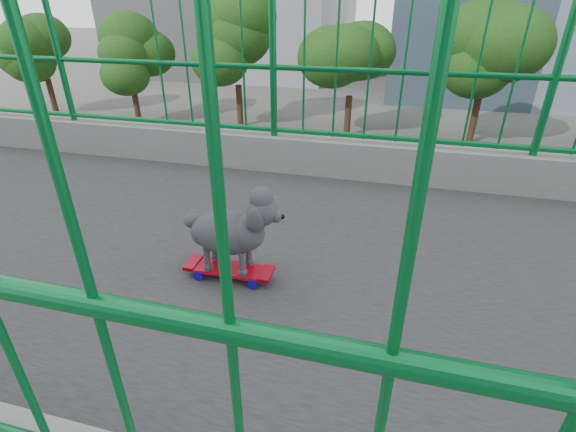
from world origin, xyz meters
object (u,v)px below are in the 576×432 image
(skateboard, at_px, (229,270))
(car_5, at_px, (1,275))
(poodle, at_px, (231,229))
(car_3, at_px, (385,190))
(car_2, at_px, (104,189))
(car_4, at_px, (314,159))
(car_1, at_px, (43,220))

(skateboard, distance_m, car_5, 13.85)
(poodle, distance_m, car_3, 17.15)
(car_2, distance_m, car_4, 10.59)
(car_1, xyz_separation_m, car_4, (-9.60, 8.77, -0.05))
(skateboard, xyz_separation_m, car_2, (-12.60, -11.58, -6.28))
(skateboard, xyz_separation_m, car_5, (-6.20, -10.63, -6.36))
(car_1, xyz_separation_m, car_2, (-3.20, 0.34, -0.01))
(skateboard, height_order, car_5, skateboard)
(skateboard, bearing_deg, car_5, -120.49)
(car_1, distance_m, car_5, 3.45)
(car_2, distance_m, car_5, 6.47)
(car_2, bearing_deg, car_5, -171.51)
(car_5, bearing_deg, car_2, -171.51)
(skateboard, height_order, car_1, skateboard)
(car_1, bearing_deg, car_4, 137.57)
(skateboard, bearing_deg, car_1, -128.47)
(car_1, bearing_deg, car_2, 173.91)
(car_2, relative_size, car_4, 1.29)
(skateboard, height_order, car_2, skateboard)
(car_1, distance_m, car_2, 3.22)
(car_3, bearing_deg, car_2, 104.47)
(poodle, distance_m, car_4, 20.36)
(car_2, bearing_deg, skateboard, -137.41)
(car_4, bearing_deg, car_3, -128.90)
(skateboard, xyz_separation_m, poodle, (-0.00, 0.03, 0.25))
(poodle, xyz_separation_m, car_2, (-12.60, -11.61, -6.54))
(car_1, xyz_separation_m, car_3, (-6.40, 12.74, -0.09))
(car_1, relative_size, car_5, 1.13)
(skateboard, bearing_deg, poodle, 90.00)
(car_2, xyz_separation_m, car_5, (6.40, 0.96, -0.08))
(skateboard, distance_m, car_3, 17.05)
(skateboard, relative_size, car_4, 0.11)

